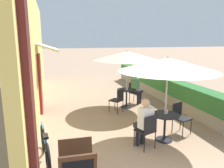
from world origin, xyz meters
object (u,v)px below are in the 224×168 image
(cafe_chair_near_left, at_px, (147,129))
(cafe_chair_mid_left, at_px, (134,91))
(coffee_cup_near, at_px, (167,112))
(coffee_cup_mid, at_px, (127,89))
(cafe_chair_mid_right, at_px, (118,99))
(patio_table_near, at_px, (165,122))
(seated_patron_mid_left, at_px, (136,87))
(seated_patron_near_left, at_px, (144,121))
(patio_table_mid, at_px, (126,95))
(cafe_chair_near_right, at_px, (180,115))
(patio_umbrella_mid, at_px, (127,56))
(bicycle_leaning, at_px, (45,147))
(patio_umbrella_near, at_px, (168,64))

(cafe_chair_near_left, height_order, cafe_chair_mid_left, same)
(coffee_cup_near, bearing_deg, coffee_cup_mid, 91.74)
(cafe_chair_mid_right, bearing_deg, patio_table_near, -116.23)
(seated_patron_mid_left, height_order, cafe_chair_mid_right, seated_patron_mid_left)
(seated_patron_near_left, relative_size, cafe_chair_mid_right, 1.44)
(patio_table_mid, xyz_separation_m, coffee_cup_mid, (-0.00, -0.08, 0.26))
(seated_patron_near_left, bearing_deg, cafe_chair_mid_right, 67.66)
(cafe_chair_near_right, distance_m, coffee_cup_mid, 2.65)
(seated_patron_near_left, xyz_separation_m, coffee_cup_near, (0.74, 0.24, 0.08))
(patio_table_near, height_order, patio_table_mid, same)
(seated_patron_near_left, relative_size, coffee_cup_near, 13.89)
(cafe_chair_near_right, xyz_separation_m, patio_umbrella_mid, (-0.66, 2.64, 1.50))
(patio_table_mid, bearing_deg, coffee_cup_near, -88.39)
(cafe_chair_mid_right, distance_m, bicycle_leaning, 3.64)
(patio_umbrella_near, relative_size, seated_patron_mid_left, 1.99)
(cafe_chair_near_right, relative_size, cafe_chair_mid_right, 1.00)
(cafe_chair_near_left, xyz_separation_m, patio_umbrella_mid, (0.62, 3.24, 1.50))
(patio_umbrella_near, height_order, bicycle_leaning, patio_umbrella_near)
(patio_table_near, height_order, cafe_chair_mid_right, cafe_chair_mid_right)
(patio_umbrella_mid, height_order, bicycle_leaning, patio_umbrella_mid)
(patio_umbrella_near, bearing_deg, patio_umbrella_mid, 90.37)
(patio_table_near, distance_m, patio_umbrella_near, 1.51)
(cafe_chair_near_right, xyz_separation_m, seated_patron_mid_left, (-0.09, 3.05, 0.17))
(cafe_chair_near_left, height_order, coffee_cup_near, cafe_chair_near_left)
(patio_table_near, bearing_deg, coffee_cup_near, 36.77)
(patio_table_near, xyz_separation_m, seated_patron_near_left, (-0.68, -0.20, 0.18))
(cafe_chair_near_left, relative_size, patio_umbrella_mid, 0.35)
(patio_table_near, bearing_deg, seated_patron_mid_left, 80.56)
(patio_umbrella_near, distance_m, patio_umbrella_mid, 2.94)
(patio_table_mid, distance_m, coffee_cup_mid, 0.27)
(patio_umbrella_mid, xyz_separation_m, cafe_chair_mid_right, (-0.51, -0.50, -1.50))
(patio_table_mid, bearing_deg, cafe_chair_near_right, -75.91)
(coffee_cup_mid, bearing_deg, cafe_chair_mid_right, -140.26)
(patio_umbrella_mid, xyz_separation_m, seated_patron_mid_left, (0.58, 0.41, -1.33))
(patio_table_near, bearing_deg, cafe_chair_mid_right, 102.14)
(patio_table_near, xyz_separation_m, patio_table_mid, (-0.02, 2.94, 0.00))
(patio_table_mid, bearing_deg, cafe_chair_mid_right, -135.45)
(patio_umbrella_near, xyz_separation_m, cafe_chair_mid_left, (0.49, 3.44, -1.50))
(bicycle_leaning, bearing_deg, patio_umbrella_mid, 40.13)
(patio_table_near, relative_size, coffee_cup_mid, 8.14)
(patio_table_near, relative_size, cafe_chair_near_right, 0.84)
(patio_table_mid, relative_size, coffee_cup_mid, 8.14)
(coffee_cup_near, relative_size, coffee_cup_mid, 1.00)
(cafe_chair_mid_left, distance_m, seated_patron_mid_left, 0.20)
(seated_patron_near_left, xyz_separation_m, cafe_chair_mid_left, (1.17, 3.63, -0.17))
(seated_patron_near_left, relative_size, seated_patron_mid_left, 1.00)
(patio_umbrella_mid, xyz_separation_m, cafe_chair_mid_left, (0.51, 0.50, -1.50))
(coffee_cup_mid, bearing_deg, seated_patron_near_left, -102.13)
(patio_umbrella_near, bearing_deg, cafe_chair_mid_right, 102.14)
(patio_umbrella_near, relative_size, cafe_chair_mid_left, 2.86)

